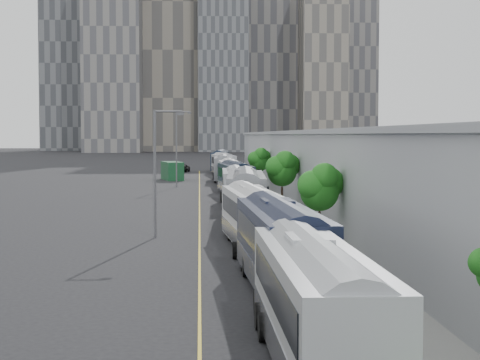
{
  "coord_description": "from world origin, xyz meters",
  "views": [
    {
      "loc": [
        -1.49,
        -15.28,
        6.79
      ],
      "look_at": [
        1.91,
        51.81,
        3.0
      ],
      "focal_mm": 60.0,
      "sensor_mm": 36.0,
      "label": 1
    }
  ],
  "objects": [
    {
      "name": "lane_line",
      "position": [
        -1.5,
        55.0,
        0.01
      ],
      "size": [
        0.12,
        160.0,
        0.02
      ],
      "primitive_type": "cube",
      "color": "gold",
      "rests_on": "ground"
    },
    {
      "name": "suv",
      "position": [
        -4.72,
        131.25,
        0.71
      ],
      "size": [
        3.09,
        5.4,
        1.42
      ],
      "primitive_type": "imported",
      "rotation": [
        0.0,
        0.0,
        -0.15
      ],
      "color": "black",
      "rests_on": "ground"
    },
    {
      "name": "bus_0",
      "position": [
        1.85,
        7.37,
        1.57
      ],
      "size": [
        2.84,
        12.74,
        3.72
      ],
      "rotation": [
        0.0,
        0.0,
        0.01
      ],
      "color": "#A6AAB0",
      "rests_on": "ground"
    },
    {
      "name": "street_lamp_near",
      "position": [
        -4.23,
        37.55,
        4.89
      ],
      "size": [
        2.04,
        0.22,
        8.42
      ],
      "color": "#59595E",
      "rests_on": "ground"
    },
    {
      "name": "bus_8",
      "position": [
        2.52,
        118.22,
        1.58
      ],
      "size": [
        3.88,
        12.98,
        3.74
      ],
      "rotation": [
        0.0,
        0.0,
        0.1
      ],
      "color": "#B4B6BF",
      "rests_on": "ground"
    },
    {
      "name": "tree_1",
      "position": [
        5.63,
        31.82,
        3.77
      ],
      "size": [
        2.34,
        2.34,
        4.96
      ],
      "color": "black",
      "rests_on": "ground"
    },
    {
      "name": "bus_7",
      "position": [
        2.01,
        102.4,
        1.62
      ],
      "size": [
        3.05,
        13.2,
        3.84
      ],
      "rotation": [
        0.0,
        0.0,
        -0.03
      ],
      "color": "slate",
      "rests_on": "ground"
    },
    {
      "name": "street_lamp_far",
      "position": [
        -4.28,
        88.42,
        5.63
      ],
      "size": [
        2.04,
        0.22,
        9.86
      ],
      "color": "#59595E",
      "rests_on": "ground"
    },
    {
      "name": "tree_2",
      "position": [
        5.53,
        52.5,
        4.04
      ],
      "size": [
        2.55,
        2.55,
        5.33
      ],
      "color": "black",
      "rests_on": "ground"
    },
    {
      "name": "bus_4",
      "position": [
        1.99,
        61.3,
        1.54
      ],
      "size": [
        2.81,
        12.57,
        3.66
      ],
      "rotation": [
        0.0,
        0.0,
        -0.02
      ],
      "color": "#AAADB4",
      "rests_on": "ground"
    },
    {
      "name": "bus_9",
      "position": [
        2.35,
        132.79,
        1.67
      ],
      "size": [
        3.85,
        13.7,
        3.95
      ],
      "rotation": [
        0.0,
        0.0,
        -0.08
      ],
      "color": "#162132",
      "rests_on": "ground"
    },
    {
      "name": "sidewalk",
      "position": [
        9.0,
        55.0,
        0.06
      ],
      "size": [
        10.0,
        170.0,
        0.12
      ],
      "primitive_type": "cube",
      "color": "gray",
      "rests_on": "ground"
    },
    {
      "name": "skyline",
      "position": [
        -2.9,
        324.16,
        50.85
      ],
      "size": [
        145.0,
        64.0,
        120.0
      ],
      "color": "slate",
      "rests_on": "ground"
    },
    {
      "name": "bus_5",
      "position": [
        2.55,
        74.8,
        1.57
      ],
      "size": [
        3.75,
        12.95,
        3.73
      ],
      "rotation": [
        0.0,
        0.0,
        0.09
      ],
      "color": "black",
      "rests_on": "ground"
    },
    {
      "name": "bus_3",
      "position": [
        2.08,
        46.36,
        1.73
      ],
      "size": [
        3.53,
        14.12,
        4.09
      ],
      "rotation": [
        0.0,
        0.0,
        -0.05
      ],
      "color": "slate",
      "rests_on": "ground"
    },
    {
      "name": "shipping_container",
      "position": [
        -5.59,
        105.47,
        1.37
      ],
      "size": [
        3.71,
        6.85,
        2.74
      ],
      "primitive_type": "cube",
      "rotation": [
        0.0,
        0.0,
        0.22
      ],
      "color": "#133E21",
      "rests_on": "ground"
    },
    {
      "name": "depot",
      "position": [
        12.99,
        55.0,
        3.51
      ],
      "size": [
        12.45,
        160.4,
        7.2
      ],
      "color": "gray",
      "rests_on": "ground"
    },
    {
      "name": "bus_2",
      "position": [
        1.7,
        32.69,
        1.54
      ],
      "size": [
        3.37,
        12.66,
        3.66
      ],
      "rotation": [
        0.0,
        0.0,
        0.07
      ],
      "color": "silver",
      "rests_on": "ground"
    },
    {
      "name": "bus_1",
      "position": [
        2.02,
        19.18,
        1.63
      ],
      "size": [
        3.19,
        13.33,
        3.87
      ],
      "rotation": [
        0.0,
        0.0,
        0.04
      ],
      "color": "black",
      "rests_on": "ground"
    },
    {
      "name": "tree_3",
      "position": [
        5.63,
        80.33,
        3.89
      ],
      "size": [
        2.35,
        2.35,
        5.09
      ],
      "color": "black",
      "rests_on": "ground"
    },
    {
      "name": "bus_6",
      "position": [
        2.5,
        89.15,
        1.51
      ],
      "size": [
        2.78,
        12.33,
        3.59
      ],
      "rotation": [
        0.0,
        0.0,
        0.02
      ],
      "color": "white",
      "rests_on": "ground"
    }
  ]
}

